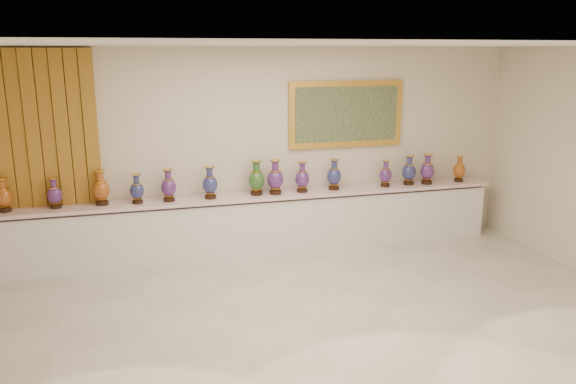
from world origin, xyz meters
name	(u,v)px	position (x,y,z in m)	size (l,w,h in m)	color
ground	(308,319)	(0.00, 0.00, 0.00)	(8.00, 8.00, 0.00)	beige
room	(92,154)	(-2.33, 2.44, 1.58)	(8.00, 8.00, 8.00)	beige
counter	(263,224)	(0.00, 2.27, 0.44)	(7.28, 0.48, 0.90)	white
vase_0	(4,197)	(-3.44, 2.25, 1.10)	(0.21, 0.21, 0.45)	black
vase_1	(55,195)	(-2.83, 2.26, 1.09)	(0.25, 0.25, 0.41)	black
vase_2	(101,189)	(-2.24, 2.27, 1.12)	(0.25, 0.25, 0.48)	black
vase_3	(137,190)	(-1.77, 2.22, 1.08)	(0.24, 0.24, 0.41)	black
vase_4	(169,187)	(-1.34, 2.23, 1.10)	(0.26, 0.26, 0.45)	black
vase_5	(210,184)	(-0.77, 2.22, 1.11)	(0.25, 0.25, 0.46)	black
vase_6	(256,180)	(-0.09, 2.24, 1.13)	(0.30, 0.30, 0.51)	black
vase_7	(275,179)	(0.18, 2.22, 1.13)	(0.31, 0.31, 0.51)	black
vase_8	(302,179)	(0.60, 2.23, 1.10)	(0.23, 0.23, 0.45)	black
vase_9	(334,176)	(1.10, 2.25, 1.11)	(0.23, 0.23, 0.47)	black
vase_10	(385,175)	(1.94, 2.22, 1.08)	(0.21, 0.21, 0.41)	black
vase_11	(409,172)	(2.34, 2.24, 1.11)	(0.26, 0.26, 0.46)	black
vase_12	(427,170)	(2.64, 2.21, 1.11)	(0.29, 0.29, 0.48)	black
vase_13	(459,170)	(3.22, 2.22, 1.08)	(0.24, 0.24, 0.41)	black
label_card	(128,205)	(-1.90, 2.13, 0.90)	(0.10, 0.06, 0.00)	white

